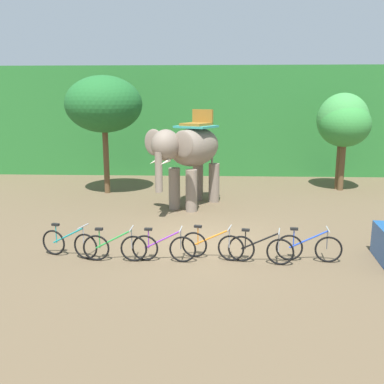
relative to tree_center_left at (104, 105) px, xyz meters
The scene contains 12 objects.
ground_plane 8.90m from the tree_center_left, 55.78° to the right, with size 80.00×80.00×0.00m, color brown.
foliage_hedge 8.78m from the tree_center_left, 59.02° to the left, with size 36.00×6.00×5.92m, color #28702D.
tree_center_left is the anchor object (origin of this frame).
tree_right 10.84m from the tree_center_left, ahead, with size 2.32×2.32×4.46m.
tree_left 10.85m from the tree_center_left, ahead, with size 2.29×2.29×4.06m.
elephant 4.91m from the tree_center_left, 31.79° to the right, with size 3.15×4.10×3.78m.
bike_teal 8.83m from the tree_center_left, 83.63° to the right, with size 1.66×0.63×0.92m.
bike_green 9.27m from the tree_center_left, 75.18° to the right, with size 1.71×0.52×0.92m.
bike_purple 9.63m from the tree_center_left, 67.16° to the right, with size 1.71×0.52×0.92m.
bike_orange 9.97m from the tree_center_left, 59.34° to the right, with size 1.68×0.58×0.92m.
bike_black 10.81m from the tree_center_left, 54.03° to the right, with size 1.69×0.53×0.92m.
bike_blue 11.43m from the tree_center_left, 47.98° to the right, with size 1.71×0.52×0.92m.
Camera 1 is at (0.20, -12.19, 4.20)m, focal length 39.93 mm.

